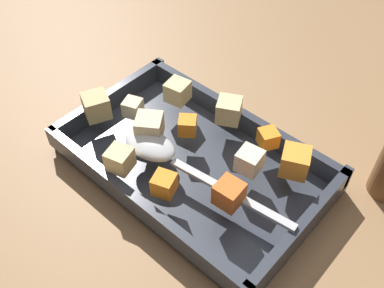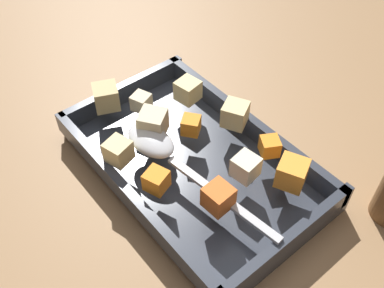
{
  "view_description": "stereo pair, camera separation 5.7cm",
  "coord_description": "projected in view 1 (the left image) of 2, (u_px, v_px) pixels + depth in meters",
  "views": [
    {
      "loc": [
        -0.27,
        0.29,
        0.47
      ],
      "look_at": [
        -0.01,
        0.0,
        0.06
      ],
      "focal_mm": 41.46,
      "sensor_mm": 36.0,
      "label": 1
    },
    {
      "loc": [
        -0.3,
        0.25,
        0.47
      ],
      "look_at": [
        -0.01,
        0.0,
        0.06
      ],
      "focal_mm": 41.46,
      "sensor_mm": 36.0,
      "label": 2
    }
  ],
  "objects": [
    {
      "name": "ground_plane",
      "position": [
        190.0,
        167.0,
        0.62
      ],
      "size": [
        4.0,
        4.0,
        0.0
      ],
      "primitive_type": "plane",
      "color": "#936D47"
    },
    {
      "name": "baking_dish",
      "position": [
        192.0,
        165.0,
        0.6
      ],
      "size": [
        0.35,
        0.21,
        0.05
      ],
      "color": "#333842",
      "rests_on": "ground_plane"
    },
    {
      "name": "carrot_chunk_far_left",
      "position": [
        268.0,
        138.0,
        0.57
      ],
      "size": [
        0.03,
        0.03,
        0.02
      ],
      "primitive_type": "cube",
      "rotation": [
        0.0,
        0.0,
        1.05
      ],
      "color": "orange",
      "rests_on": "baking_dish"
    },
    {
      "name": "carrot_chunk_rim_edge",
      "position": [
        295.0,
        162.0,
        0.54
      ],
      "size": [
        0.04,
        0.04,
        0.03
      ],
      "primitive_type": "cube",
      "rotation": [
        0.0,
        0.0,
        3.58
      ],
      "color": "orange",
      "rests_on": "baking_dish"
    },
    {
      "name": "carrot_chunk_corner_sw",
      "position": [
        229.0,
        194.0,
        0.51
      ],
      "size": [
        0.03,
        0.03,
        0.03
      ],
      "primitive_type": "cube",
      "rotation": [
        0.0,
        0.0,
        1.64
      ],
      "color": "orange",
      "rests_on": "baking_dish"
    },
    {
      "name": "carrot_chunk_near_right",
      "position": [
        187.0,
        126.0,
        0.59
      ],
      "size": [
        0.03,
        0.03,
        0.02
      ],
      "primitive_type": "cube",
      "rotation": [
        0.0,
        0.0,
        0.65
      ],
      "color": "orange",
      "rests_on": "baking_dish"
    },
    {
      "name": "carrot_chunk_near_left",
      "position": [
        164.0,
        184.0,
        0.52
      ],
      "size": [
        0.03,
        0.03,
        0.03
      ],
      "primitive_type": "cube",
      "rotation": [
        0.0,
        0.0,
        0.34
      ],
      "color": "orange",
      "rests_on": "baking_dish"
    },
    {
      "name": "potato_chunk_corner_ne",
      "position": [
        178.0,
        91.0,
        0.63
      ],
      "size": [
        0.03,
        0.03,
        0.03
      ],
      "primitive_type": "cube",
      "rotation": [
        0.0,
        0.0,
        4.88
      ],
      "color": "#E0CC89",
      "rests_on": "baking_dish"
    },
    {
      "name": "potato_chunk_under_handle",
      "position": [
        133.0,
        108.0,
        0.61
      ],
      "size": [
        0.03,
        0.03,
        0.02
      ],
      "primitive_type": "cube",
      "rotation": [
        0.0,
        0.0,
        5.07
      ],
      "color": "beige",
      "rests_on": "baking_dish"
    },
    {
      "name": "potato_chunk_heap_side",
      "position": [
        249.0,
        161.0,
        0.54
      ],
      "size": [
        0.03,
        0.03,
        0.03
      ],
      "primitive_type": "cube",
      "rotation": [
        0.0,
        0.0,
        3.28
      ],
      "color": "beige",
      "rests_on": "baking_dish"
    },
    {
      "name": "potato_chunk_corner_nw",
      "position": [
        229.0,
        110.0,
        0.6
      ],
      "size": [
        0.04,
        0.04,
        0.03
      ],
      "primitive_type": "cube",
      "rotation": [
        0.0,
        0.0,
        3.63
      ],
      "color": "#E0CC89",
      "rests_on": "baking_dish"
    },
    {
      "name": "potato_chunk_center",
      "position": [
        96.0,
        106.0,
        0.61
      ],
      "size": [
        0.04,
        0.04,
        0.03
      ],
      "primitive_type": "cube",
      "rotation": [
        0.0,
        0.0,
        2.73
      ],
      "color": "tan",
      "rests_on": "baking_dish"
    },
    {
      "name": "potato_chunk_near_spoon",
      "position": [
        120.0,
        159.0,
        0.54
      ],
      "size": [
        0.04,
        0.04,
        0.03
      ],
      "primitive_type": "cube",
      "rotation": [
        0.0,
        0.0,
        4.99
      ],
      "color": "#E0CC89",
      "rests_on": "baking_dish"
    },
    {
      "name": "potato_chunk_mid_right",
      "position": [
        149.0,
        127.0,
        0.58
      ],
      "size": [
        0.05,
        0.05,
        0.03
      ],
      "primitive_type": "cube",
      "rotation": [
        0.0,
        0.0,
        5.32
      ],
      "color": "beige",
      "rests_on": "baking_dish"
    },
    {
      "name": "serving_spoon",
      "position": [
        159.0,
        150.0,
        0.56
      ],
      "size": [
        0.25,
        0.06,
        0.02
      ],
      "rotation": [
        0.0,
        0.0,
        3.26
      ],
      "color": "silver",
      "rests_on": "baking_dish"
    }
  ]
}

